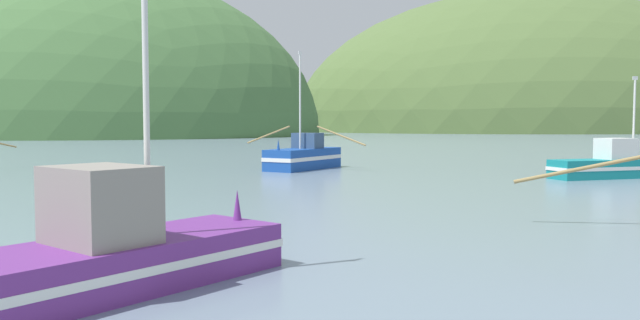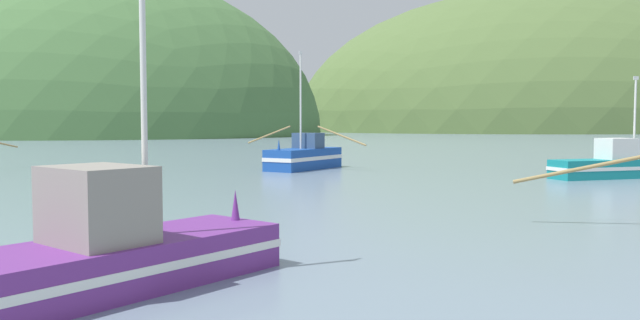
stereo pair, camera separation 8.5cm
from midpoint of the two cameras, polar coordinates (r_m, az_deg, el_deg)
hill_far_center at (r=238.59m, az=18.16°, el=2.56°), size 170.44×136.36×97.27m
hill_mid_left at (r=243.37m, az=-10.84°, el=2.68°), size 113.16×90.52×41.88m
hill_far_right at (r=275.31m, az=16.68°, el=2.69°), size 120.29×96.23×50.39m
hill_far_left at (r=153.38m, az=-18.77°, el=2.12°), size 99.60×79.68×74.02m
fishing_boat_teal at (r=39.55m, az=25.86°, el=-0.44°), size 9.52×2.13×5.74m
fishing_boat_purple at (r=12.56m, az=-18.33°, el=-7.92°), size 6.83×5.78×7.49m
fishing_boat_blue at (r=42.04m, az=-1.54°, el=0.31°), size 6.55×6.79×7.80m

